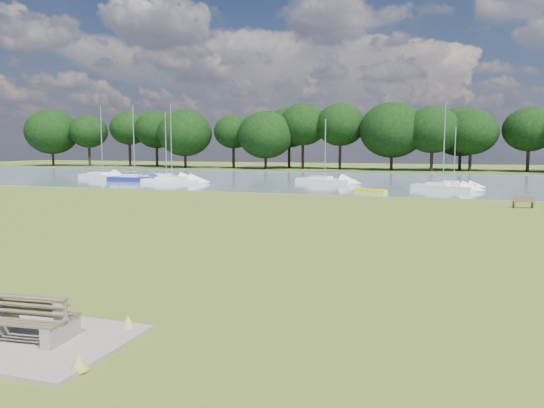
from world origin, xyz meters
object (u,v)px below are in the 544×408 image
(sailboat_4, at_px, (171,179))
(sailboat_7, at_px, (134,177))
(riverbank_bench, at_px, (524,202))
(sailboat_2, at_px, (453,184))
(sailboat_5, at_px, (102,175))
(bench_pair, at_px, (29,320))
(kayak, at_px, (371,191))
(sailboat_8, at_px, (324,179))
(sailboat_0, at_px, (442,185))
(sailboat_3, at_px, (166,176))

(sailboat_4, height_order, sailboat_7, sailboat_7)
(riverbank_bench, xyz_separation_m, sailboat_2, (-4.51, 17.15, 0.02))
(sailboat_5, bearing_deg, sailboat_2, 16.05)
(bench_pair, xyz_separation_m, sailboat_4, (-21.79, 44.99, -0.04))
(sailboat_4, bearing_deg, kayak, -20.48)
(riverbank_bench, bearing_deg, sailboat_8, 123.54)
(sailboat_8, bearing_deg, sailboat_0, -6.35)
(sailboat_5, bearing_deg, kayak, 2.21)
(riverbank_bench, distance_m, sailboat_4, 37.86)
(kayak, relative_size, sailboat_3, 0.37)
(kayak, xyz_separation_m, sailboat_4, (-23.52, 5.64, 0.27))
(kayak, relative_size, sailboat_0, 0.38)
(sailboat_3, bearing_deg, sailboat_5, -179.78)
(sailboat_2, relative_size, sailboat_5, 0.66)
(sailboat_2, relative_size, sailboat_7, 0.68)
(sailboat_2, bearing_deg, bench_pair, -88.16)
(sailboat_5, relative_size, sailboat_7, 1.03)
(bench_pair, xyz_separation_m, sailboat_3, (-25.01, 49.42, 0.04))
(sailboat_3, distance_m, sailboat_7, 4.31)
(riverbank_bench, height_order, sailboat_7, sailboat_7)
(bench_pair, height_order, sailboat_7, sailboat_7)
(kayak, relative_size, sailboat_7, 0.34)
(bench_pair, distance_m, sailboat_5, 59.61)
(riverbank_bench, xyz_separation_m, sailboat_7, (-40.49, 14.77, 0.13))
(bench_pair, height_order, sailboat_3, sailboat_3)
(riverbank_bench, height_order, sailboat_0, sailboat_0)
(riverbank_bench, relative_size, kayak, 0.47)
(bench_pair, xyz_separation_m, sailboat_0, (7.81, 44.42, -0.03))
(sailboat_3, bearing_deg, bench_pair, -65.96)
(sailboat_4, height_order, sailboat_8, sailboat_4)
(bench_pair, height_order, sailboat_0, sailboat_0)
(bench_pair, bearing_deg, sailboat_0, 74.67)
(sailboat_8, bearing_deg, sailboat_3, -161.32)
(sailboat_5, bearing_deg, sailboat_4, -0.66)
(sailboat_0, height_order, sailboat_7, sailboat_7)
(sailboat_3, height_order, sailboat_7, sailboat_7)
(sailboat_0, bearing_deg, bench_pair, -79.99)
(kayak, height_order, sailboat_4, sailboat_4)
(sailboat_0, height_order, sailboat_5, sailboat_5)
(sailboat_2, distance_m, sailboat_7, 36.06)
(bench_pair, height_order, sailboat_4, sailboat_4)
(bench_pair, distance_m, sailboat_3, 55.39)
(sailboat_2, bearing_deg, riverbank_bench, -63.00)
(sailboat_0, bearing_deg, riverbank_bench, -47.75)
(riverbank_bench, height_order, sailboat_3, sailboat_3)
(riverbank_bench, distance_m, sailboat_7, 43.10)
(sailboat_7, bearing_deg, kayak, -19.54)
(bench_pair, distance_m, sailboat_0, 45.11)
(bench_pair, distance_m, sailboat_7, 53.12)
(sailboat_5, bearing_deg, sailboat_7, -8.15)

